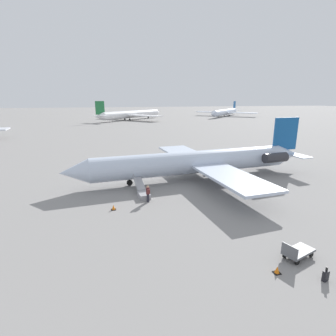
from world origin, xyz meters
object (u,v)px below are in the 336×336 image
at_px(boarding_stairs, 143,193).
at_px(luggage_cart, 297,252).
at_px(passenger, 148,193).
at_px(airplane_far_center, 131,114).
at_px(airplane_main, 202,161).
at_px(airplane_taxiing_distant, 225,112).
at_px(suitcase, 326,276).

height_order(boarding_stairs, luggage_cart, boarding_stairs).
bearing_deg(luggage_cart, passenger, -74.92).
distance_m(airplane_far_center, boarding_stairs, 105.06).
relative_size(airplane_main, airplane_taxiing_distant, 0.89).
relative_size(airplane_far_center, luggage_cart, 15.58).
distance_m(airplane_main, airplane_taxiing_distant, 126.30).
bearing_deg(luggage_cart, airplane_far_center, -109.44).
relative_size(boarding_stairs, passenger, 2.35).
relative_size(boarding_stairs, luggage_cart, 1.68).
xyz_separation_m(boarding_stairs, luggage_cart, (-8.04, 13.67, 0.07)).
bearing_deg(suitcase, airplane_main, -91.23).
xyz_separation_m(boarding_stairs, passenger, (-0.25, 1.79, 0.62)).
bearing_deg(airplane_far_center, boarding_stairs, -137.87).
xyz_separation_m(passenger, suitcase, (-7.80, 14.16, -0.67)).
bearing_deg(airplane_main, boarding_stairs, 24.12).
relative_size(airplane_taxiing_distant, passenger, 21.39).
bearing_deg(suitcase, passenger, -61.17).
bearing_deg(boarding_stairs, passenger, -176.85).
relative_size(airplane_far_center, airplane_taxiing_distant, 1.02).
bearing_deg(airplane_far_center, luggage_cart, -133.31).
height_order(passenger, luggage_cart, passenger).
bearing_deg(passenger, boarding_stairs, 3.15).
xyz_separation_m(airplane_taxiing_distant, passenger, (66.60, 118.51, -1.51)).
relative_size(passenger, luggage_cart, 0.72).
relative_size(airplane_main, boarding_stairs, 8.09).
bearing_deg(airplane_taxiing_distant, airplane_main, 14.97).
height_order(airplane_taxiing_distant, luggage_cart, airplane_taxiing_distant).
bearing_deg(passenger, airplane_taxiing_distant, -34.23).
bearing_deg(airplane_main, luggage_cart, 83.69).
distance_m(boarding_stairs, passenger, 1.91).
relative_size(airplane_far_center, boarding_stairs, 9.27).
bearing_deg(airplane_main, suitcase, 83.88).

